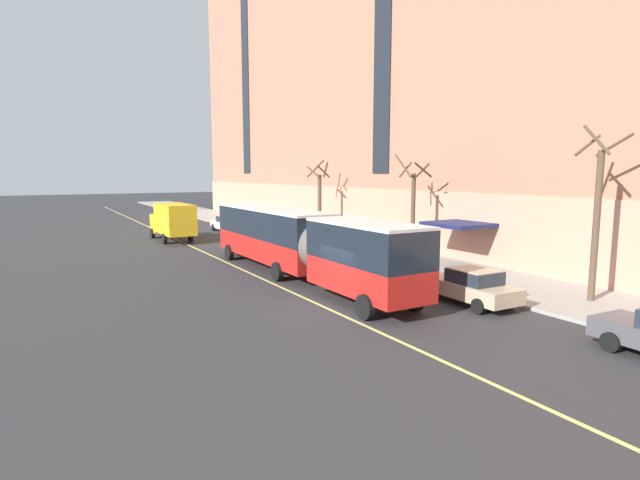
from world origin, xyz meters
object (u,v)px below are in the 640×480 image
Objects in this scene: city_bus at (299,240)px; parked_car_red_1 at (375,260)px; parked_car_white_0 at (227,223)px; parked_car_white_7 at (260,231)px; box_truck at (173,220)px; parked_car_champagne_6 at (471,286)px; street_tree_mid_block at (597,215)px; street_tree_far_uptown at (413,207)px; fire_hydrant at (485,284)px; street_tree_far_downtown at (319,199)px; parked_car_silver_3 at (290,240)px.

city_bus is 4.33× the size of parked_car_red_1.
parked_car_white_0 is 7.67m from parked_car_white_7.
city_bus reaches higher than box_truck.
street_tree_mid_block reaches higher than parked_car_champagne_6.
parked_car_white_7 is at bearing 107.04° from street_tree_far_uptown.
parked_car_white_7 is 22.63m from fire_hydrant.
street_tree_far_downtown reaches higher than parked_car_champagne_6.
box_truck is 1.06× the size of street_tree_far_downtown.
box_truck reaches higher than parked_car_white_7.
parked_car_white_0 is at bearing 91.40° from parked_car_white_7.
street_tree_far_downtown is 9.15× the size of fire_hydrant.
street_tree_far_uptown is at bearing 90.22° from street_tree_mid_block.
street_tree_mid_block is at bearing -89.95° from street_tree_far_downtown.
city_bus reaches higher than fire_hydrant.
fire_hydrant is at bearing -72.83° from box_truck.
street_tree_mid_block is (4.36, -9.79, 3.05)m from parked_car_red_1.
box_truck reaches higher than fire_hydrant.
parked_car_red_1 is 5.46m from street_tree_far_uptown.
street_tree_mid_block reaches higher than parked_car_red_1.
box_truck is 27.12m from fire_hydrant.
street_tree_far_uptown is (4.55, -21.89, 2.71)m from parked_car_white_0.
parked_car_champagne_6 is at bearing -154.23° from fire_hydrant.
parked_car_white_7 is (-0.04, 16.19, -0.00)m from parked_car_red_1.
street_tree_far_uptown is 9.27m from fire_hydrant.
street_tree_mid_block is at bearing -69.85° from box_truck.
parked_car_silver_3 is 1.09× the size of parked_car_champagne_6.
parked_car_champagne_6 and parked_car_white_7 have the same top height.
parked_car_white_0 is at bearing 90.55° from parked_car_red_1.
parked_car_white_0 is at bearing 35.23° from box_truck.
street_tree_far_downtown is at bearing 82.29° from fire_hydrant.
parked_car_white_0 reaches higher than fire_hydrant.
street_tree_far_downtown reaches higher than parked_car_white_7.
city_bus is 8.73m from street_tree_far_uptown.
parked_car_champagne_6 is at bearing -90.43° from parked_car_white_7.
box_truck is at bearing 121.40° from street_tree_far_uptown.
parked_car_white_7 is at bearing 88.14° from parked_car_silver_3.
street_tree_far_uptown is at bearing -78.27° from parked_car_white_0.
street_tree_far_downtown is at bearing 72.53° from parked_car_red_1.
fire_hydrant is (5.86, -7.41, -1.59)m from city_bus.
street_tree_mid_block is 1.12× the size of street_tree_far_uptown.
parked_car_silver_3 is 0.73× the size of street_tree_far_downtown.
street_tree_mid_block is at bearing -82.23° from parked_car_white_0.
street_tree_far_downtown is (4.34, 13.78, 2.66)m from parked_car_red_1.
parked_car_red_1 is 14.69m from street_tree_far_downtown.
parked_car_white_0 is 11.38m from street_tree_far_downtown.
street_tree_far_uptown is at bearing 24.53° from parked_car_red_1.
street_tree_far_uptown reaches higher than parked_car_red_1.
box_truck is 9.74× the size of fire_hydrant.
parked_car_white_0 is 1.04× the size of parked_car_white_7.
city_bus is 2.50× the size of street_tree_mid_block.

